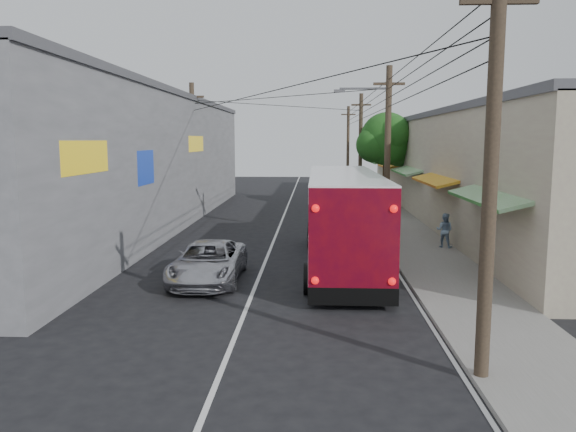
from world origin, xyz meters
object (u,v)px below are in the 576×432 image
Objects in this scene: parked_suv at (364,213)px; coach_bus at (343,217)px; parked_car_far at (350,194)px; jeepney at (208,262)px; pedestrian_far at (445,230)px; pedestrian_near at (390,223)px; parked_car_mid at (344,204)px.

coach_bus is at bearing -104.59° from parked_suv.
parked_car_far is (1.60, 20.50, -1.09)m from coach_bus.
jeepney is at bearing -99.29° from parked_car_far.
coach_bus is at bearing 59.95° from pedestrian_far.
coach_bus is 2.55× the size of jeepney.
pedestrian_near is (0.80, -15.92, 0.21)m from parked_car_far.
coach_bus is 5.58m from jeepney.
pedestrian_far reaches higher than parked_car_mid.
jeepney is at bearing -122.33° from parked_suv.
coach_bus is 2.09× the size of parked_suv.
parked_suv reaches higher than parked_car_far.
parked_suv is at bearing 61.44° from jeepney.
parked_car_far is at bearing 85.76° from coach_bus.
parked_car_mid is (0.80, 14.13, -1.09)m from coach_bus.
pedestrian_near is at bearing -81.48° from parked_car_far.
pedestrian_far reaches higher than jeepney.
parked_car_mid is 0.97× the size of parked_car_far.
coach_bus reaches higher than jeepney.
jeepney is 10.27m from pedestrian_near.
pedestrian_near is at bearing 62.61° from coach_bus.
parked_suv is 6.54m from pedestrian_far.
parked_car_far is 15.94m from pedestrian_near.
parked_suv is 1.39× the size of parked_car_mid.
parked_car_far is at bearing 85.66° from parked_suv.
pedestrian_far is (9.16, 5.88, 0.20)m from jeepney.
pedestrian_far is (2.12, -1.59, -0.06)m from pedestrian_near.
pedestrian_near reaches higher than parked_suv.
pedestrian_far is at bearing -75.04° from parked_car_mid.
coach_bus is 5.25m from pedestrian_near.
coach_bus is 2.89× the size of parked_car_mid.
pedestrian_far is at bearing 121.57° from pedestrian_near.
jeepney is 2.98× the size of pedestrian_near.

